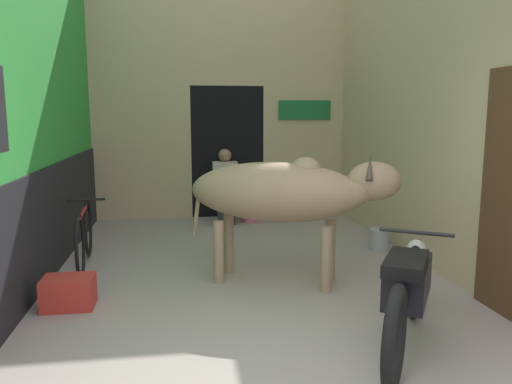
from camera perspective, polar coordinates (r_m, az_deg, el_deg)
name	(u,v)px	position (r m, az deg, el deg)	size (l,w,h in m)	color
wall_left_shopfront	(31,83)	(5.58, -24.36, 11.26)	(0.25, 5.59, 4.16)	green
wall_back_with_doorway	(222,114)	(8.47, -3.89, 8.92)	(4.11, 0.93, 4.16)	#C6B289
wall_right_with_door	(432,82)	(6.05, 19.51, 11.72)	(0.22, 5.59, 4.16)	#C6B289
cow	(285,193)	(4.98, 3.35, -0.11)	(2.11, 1.27, 1.34)	tan
motorcycle_near	(407,290)	(3.87, 16.90, -10.66)	(1.07, 1.64, 0.78)	black
bicycle	(84,236)	(5.90, -19.02, -4.76)	(0.44, 1.65, 0.72)	black
shopkeeper_seated	(225,185)	(7.79, -3.52, 0.82)	(0.38, 0.33, 1.17)	#282833
plastic_stool	(250,209)	(7.91, -0.65, -1.92)	(0.35, 0.35, 0.40)	#DB6093
crate	(69,292)	(4.82, -20.62, -10.68)	(0.44, 0.32, 0.28)	red
bucket	(379,239)	(6.56, 13.89, -5.26)	(0.26, 0.26, 0.26)	#A8A8B2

